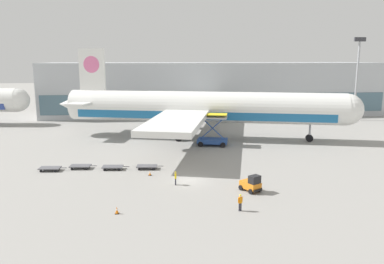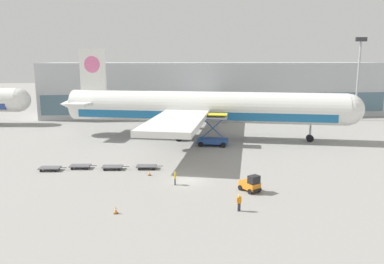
{
  "view_description": "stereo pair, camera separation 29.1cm",
  "coord_description": "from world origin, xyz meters",
  "px_view_note": "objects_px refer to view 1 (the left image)",
  "views": [
    {
      "loc": [
        -3.91,
        -44.72,
        15.06
      ],
      "look_at": [
        1.49,
        11.33,
        4.0
      ],
      "focal_mm": 35.0,
      "sensor_mm": 36.0,
      "label": 1
    },
    {
      "loc": [
        -3.62,
        -44.74,
        15.06
      ],
      "look_at": [
        1.49,
        11.33,
        4.0
      ],
      "focal_mm": 35.0,
      "sensor_mm": 36.0,
      "label": 2
    }
  ],
  "objects_px": {
    "scissor_lift_loader": "(213,133)",
    "ground_crew_near": "(176,177)",
    "baggage_dolly_third": "(113,167)",
    "baggage_tug_foreground": "(251,184)",
    "airplane_main": "(199,108)",
    "light_mast": "(357,72)",
    "traffic_cone_far": "(117,210)",
    "baggage_dolly_trail": "(147,166)",
    "baggage_dolly_lead": "(50,168)",
    "traffic_cone_near": "(150,173)",
    "baggage_dolly_second": "(81,166)",
    "ground_crew_far": "(240,201)"
  },
  "relations": [
    {
      "from": "airplane_main",
      "to": "ground_crew_near",
      "type": "xyz_separation_m",
      "value": [
        -5.94,
        -26.75,
        -4.86
      ]
    },
    {
      "from": "light_mast",
      "to": "ground_crew_far",
      "type": "xyz_separation_m",
      "value": [
        -40.91,
        -53.36,
        -10.81
      ]
    },
    {
      "from": "baggage_dolly_trail",
      "to": "ground_crew_far",
      "type": "xyz_separation_m",
      "value": [
        9.65,
        -15.56,
        0.64
      ]
    },
    {
      "from": "baggage_dolly_lead",
      "to": "traffic_cone_far",
      "type": "xyz_separation_m",
      "value": [
        10.54,
        -15.46,
        -0.03
      ]
    },
    {
      "from": "traffic_cone_far",
      "to": "baggage_dolly_second",
      "type": "bearing_deg",
      "value": 112.27
    },
    {
      "from": "scissor_lift_loader",
      "to": "baggage_dolly_second",
      "type": "height_order",
      "value": "scissor_lift_loader"
    },
    {
      "from": "traffic_cone_near",
      "to": "baggage_tug_foreground",
      "type": "bearing_deg",
      "value": -31.24
    },
    {
      "from": "baggage_dolly_lead",
      "to": "baggage_dolly_second",
      "type": "relative_size",
      "value": 1.0
    },
    {
      "from": "traffic_cone_far",
      "to": "baggage_dolly_trail",
      "type": "bearing_deg",
      "value": 80.1
    },
    {
      "from": "ground_crew_near",
      "to": "baggage_tug_foreground",
      "type": "bearing_deg",
      "value": 74.59
    },
    {
      "from": "airplane_main",
      "to": "scissor_lift_loader",
      "type": "bearing_deg",
      "value": -60.77
    },
    {
      "from": "light_mast",
      "to": "baggage_tug_foreground",
      "type": "relative_size",
      "value": 7.15
    },
    {
      "from": "ground_crew_near",
      "to": "traffic_cone_far",
      "type": "distance_m",
      "value": 10.21
    },
    {
      "from": "airplane_main",
      "to": "baggage_dolly_third",
      "type": "xyz_separation_m",
      "value": [
        -14.24,
        -19.54,
        -5.45
      ]
    },
    {
      "from": "scissor_lift_loader",
      "to": "ground_crew_near",
      "type": "distance_m",
      "value": 21.93
    },
    {
      "from": "airplane_main",
      "to": "ground_crew_far",
      "type": "xyz_separation_m",
      "value": [
        0.11,
        -35.29,
        -4.81
      ]
    },
    {
      "from": "baggage_dolly_lead",
      "to": "baggage_dolly_trail",
      "type": "bearing_deg",
      "value": 3.08
    },
    {
      "from": "airplane_main",
      "to": "ground_crew_near",
      "type": "height_order",
      "value": "airplane_main"
    },
    {
      "from": "traffic_cone_far",
      "to": "baggage_dolly_third",
      "type": "bearing_deg",
      "value": 97.72
    },
    {
      "from": "ground_crew_near",
      "to": "airplane_main",
      "type": "bearing_deg",
      "value": 171.79
    },
    {
      "from": "baggage_tug_foreground",
      "to": "airplane_main",
      "type": "bearing_deg",
      "value": 154.75
    },
    {
      "from": "light_mast",
      "to": "baggage_dolly_lead",
      "type": "distance_m",
      "value": 74.79
    },
    {
      "from": "baggage_tug_foreground",
      "to": "traffic_cone_near",
      "type": "height_order",
      "value": "baggage_tug_foreground"
    },
    {
      "from": "airplane_main",
      "to": "baggage_dolly_trail",
      "type": "bearing_deg",
      "value": -101.72
    },
    {
      "from": "ground_crew_far",
      "to": "traffic_cone_near",
      "type": "xyz_separation_m",
      "value": [
        -9.21,
        12.59,
        -0.75
      ]
    },
    {
      "from": "baggage_dolly_third",
      "to": "ground_crew_far",
      "type": "relative_size",
      "value": 2.14
    },
    {
      "from": "light_mast",
      "to": "baggage_tug_foreground",
      "type": "bearing_deg",
      "value": -128.69
    },
    {
      "from": "airplane_main",
      "to": "ground_crew_far",
      "type": "distance_m",
      "value": 35.61
    },
    {
      "from": "baggage_dolly_lead",
      "to": "ground_crew_near",
      "type": "distance_m",
      "value": 18.34
    },
    {
      "from": "airplane_main",
      "to": "baggage_tug_foreground",
      "type": "distance_m",
      "value": 30.35
    },
    {
      "from": "baggage_dolly_third",
      "to": "traffic_cone_far",
      "type": "relative_size",
      "value": 5.08
    },
    {
      "from": "traffic_cone_near",
      "to": "traffic_cone_far",
      "type": "relative_size",
      "value": 0.79
    },
    {
      "from": "baggage_dolly_lead",
      "to": "scissor_lift_loader",
      "type": "bearing_deg",
      "value": 33.03
    },
    {
      "from": "scissor_lift_loader",
      "to": "traffic_cone_far",
      "type": "bearing_deg",
      "value": -101.76
    },
    {
      "from": "baggage_dolly_second",
      "to": "traffic_cone_far",
      "type": "bearing_deg",
      "value": -63.01
    },
    {
      "from": "baggage_dolly_lead",
      "to": "traffic_cone_far",
      "type": "bearing_deg",
      "value": -50.99
    },
    {
      "from": "traffic_cone_far",
      "to": "traffic_cone_near",
      "type": "bearing_deg",
      "value": 75.77
    },
    {
      "from": "airplane_main",
      "to": "scissor_lift_loader",
      "type": "distance_m",
      "value": 7.44
    },
    {
      "from": "baggage_tug_foreground",
      "to": "baggage_dolly_trail",
      "type": "relative_size",
      "value": 0.75
    },
    {
      "from": "scissor_lift_loader",
      "to": "ground_crew_near",
      "type": "bearing_deg",
      "value": -96.28
    },
    {
      "from": "light_mast",
      "to": "scissor_lift_loader",
      "type": "bearing_deg",
      "value": -148.3
    },
    {
      "from": "baggage_dolly_lead",
      "to": "light_mast",
      "type": "bearing_deg",
      "value": 35.15
    },
    {
      "from": "ground_crew_far",
      "to": "baggage_dolly_trail",
      "type": "bearing_deg",
      "value": -84.36
    },
    {
      "from": "baggage_dolly_second",
      "to": "traffic_cone_near",
      "type": "bearing_deg",
      "value": -17.64
    },
    {
      "from": "airplane_main",
      "to": "scissor_lift_loader",
      "type": "height_order",
      "value": "airplane_main"
    },
    {
      "from": "light_mast",
      "to": "baggage_dolly_trail",
      "type": "relative_size",
      "value": 5.36
    },
    {
      "from": "ground_crew_near",
      "to": "traffic_cone_near",
      "type": "height_order",
      "value": "ground_crew_near"
    },
    {
      "from": "light_mast",
      "to": "baggage_dolly_second",
      "type": "relative_size",
      "value": 5.36
    },
    {
      "from": "baggage_tug_foreground",
      "to": "baggage_dolly_third",
      "type": "height_order",
      "value": "baggage_tug_foreground"
    },
    {
      "from": "scissor_lift_loader",
      "to": "baggage_dolly_third",
      "type": "relative_size",
      "value": 1.54
    }
  ]
}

